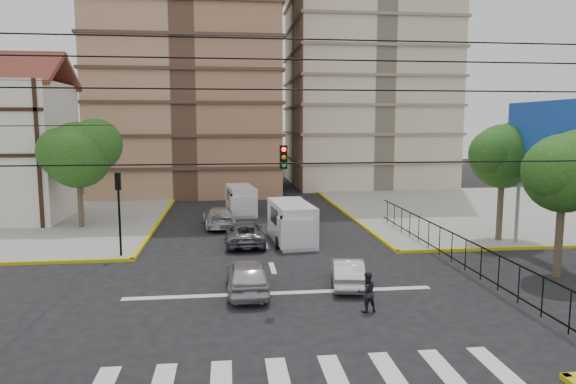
{
  "coord_description": "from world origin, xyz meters",
  "views": [
    {
      "loc": [
        -2.13,
        -19.5,
        7.06
      ],
      "look_at": [
        0.57,
        3.35,
        4.0
      ],
      "focal_mm": 32.0,
      "sensor_mm": 36.0,
      "label": 1
    }
  ],
  "objects": [
    {
      "name": "ground",
      "position": [
        0.0,
        0.0,
        0.0
      ],
      "size": [
        160.0,
        160.0,
        0.0
      ],
      "primitive_type": "plane",
      "color": "black",
      "rests_on": "ground"
    },
    {
      "name": "sidewalk_ne",
      "position": [
        20.0,
        20.0,
        0.07
      ],
      "size": [
        26.0,
        26.0,
        0.15
      ],
      "primitive_type": "cube",
      "color": "gray",
      "rests_on": "ground"
    },
    {
      "name": "crosswalk_stripes",
      "position": [
        0.0,
        -6.0,
        0.01
      ],
      "size": [
        12.0,
        2.4,
        0.01
      ],
      "primitive_type": "cube",
      "color": "silver",
      "rests_on": "ground"
    },
    {
      "name": "stop_line",
      "position": [
        0.0,
        1.2,
        0.01
      ],
      "size": [
        13.0,
        0.4,
        0.01
      ],
      "primitive_type": "cube",
      "color": "silver",
      "rests_on": "ground"
    },
    {
      "name": "park_fence",
      "position": [
        9.0,
        4.5,
        0.0
      ],
      "size": [
        0.1,
        22.5,
        1.66
      ],
      "primitive_type": null,
      "color": "black",
      "rests_on": "ground"
    },
    {
      "name": "billboard",
      "position": [
        14.45,
        6.0,
        6.0
      ],
      "size": [
        0.36,
        6.2,
        8.1
      ],
      "color": "slate",
      "rests_on": "ground"
    },
    {
      "name": "tree_park_a",
      "position": [
        13.08,
        2.01,
        5.01
      ],
      "size": [
        4.41,
        3.6,
        6.83
      ],
      "color": "#473828",
      "rests_on": "ground"
    },
    {
      "name": "tree_park_c",
      "position": [
        14.09,
        9.01,
        5.34
      ],
      "size": [
        4.65,
        3.8,
        7.25
      ],
      "color": "#473828",
      "rests_on": "ground"
    },
    {
      "name": "tree_tudor",
      "position": [
        -11.9,
        16.01,
        5.22
      ],
      "size": [
        5.39,
        4.4,
        7.43
      ],
      "color": "#473828",
      "rests_on": "ground"
    },
    {
      "name": "traffic_light_nw",
      "position": [
        -7.8,
        7.8,
        3.11
      ],
      "size": [
        0.28,
        0.22,
        4.4
      ],
      "color": "black",
      "rests_on": "ground"
    },
    {
      "name": "traffic_light_hanging",
      "position": [
        0.0,
        -2.04,
        5.9
      ],
      "size": [
        18.0,
        9.12,
        0.92
      ],
      "color": "black",
      "rests_on": "ground"
    },
    {
      "name": "van_right_lane",
      "position": [
        1.63,
        10.28,
        1.16
      ],
      "size": [
        2.5,
        5.43,
        2.38
      ],
      "rotation": [
        0.0,
        0.0,
        0.09
      ],
      "color": "silver",
      "rests_on": "ground"
    },
    {
      "name": "van_left_lane",
      "position": [
        -1.12,
        20.58,
        1.05
      ],
      "size": [
        2.42,
        5.0,
        2.17
      ],
      "rotation": [
        0.0,
        0.0,
        0.12
      ],
      "color": "silver",
      "rests_on": "ground"
    },
    {
      "name": "car_silver_front_left",
      "position": [
        -1.38,
        1.46,
        0.73
      ],
      "size": [
        1.78,
        4.3,
        1.46
      ],
      "primitive_type": "imported",
      "rotation": [
        0.0,
        0.0,
        3.16
      ],
      "color": "#B7B6BC",
      "rests_on": "ground"
    },
    {
      "name": "car_white_front_right",
      "position": [
        3.03,
        1.87,
        0.61
      ],
      "size": [
        1.89,
        3.88,
        1.22
      ],
      "primitive_type": "imported",
      "rotation": [
        0.0,
        0.0,
        2.98
      ],
      "color": "silver",
      "rests_on": "ground"
    },
    {
      "name": "car_grey_mid_left",
      "position": [
        -1.18,
        10.2,
        0.67
      ],
      "size": [
        2.26,
        4.83,
        1.34
      ],
      "primitive_type": "imported",
      "rotation": [
        0.0,
        0.0,
        3.15
      ],
      "color": "slate",
      "rests_on": "ground"
    },
    {
      "name": "car_silver_rear_left",
      "position": [
        -2.8,
        15.55,
        0.71
      ],
      "size": [
        2.42,
        5.04,
        1.42
      ],
      "primitive_type": "imported",
      "rotation": [
        0.0,
        0.0,
        3.23
      ],
      "color": "#BBBBC1",
      "rests_on": "ground"
    },
    {
      "name": "car_darkgrey_mid_right",
      "position": [
        3.14,
        15.61,
        0.67
      ],
      "size": [
        1.91,
        4.05,
        1.34
      ],
      "primitive_type": "imported",
      "rotation": [
        0.0,
        0.0,
        3.06
      ],
      "color": "black",
      "rests_on": "ground"
    },
    {
      "name": "car_white_rear_right",
      "position": [
        2.95,
        21.05,
        0.64
      ],
      "size": [
        1.97,
        4.07,
        1.29
      ],
      "primitive_type": "imported",
      "rotation": [
        0.0,
        0.0,
        3.3
      ],
      "color": "silver",
      "rests_on": "ground"
    },
    {
      "name": "pedestrian_crosswalk",
      "position": [
        3.01,
        -1.32,
        0.77
      ],
      "size": [
        0.86,
        0.74,
        1.54
      ],
      "primitive_type": "imported",
      "rotation": [
        0.0,
        0.0,
        3.37
      ],
      "color": "black",
      "rests_on": "ground"
    }
  ]
}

